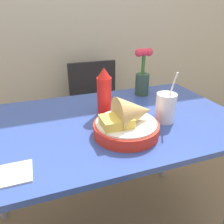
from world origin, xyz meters
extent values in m
cube|color=#334C9E|center=(0.00, 0.00, 0.74)|extent=(1.30, 0.75, 0.02)
cylinder|color=gray|center=(0.59, 0.31, 0.37)|extent=(0.05, 0.05, 0.73)
cylinder|color=black|center=(-0.01, 0.50, 0.21)|extent=(0.03, 0.03, 0.43)
cylinder|color=black|center=(0.35, 0.50, 0.21)|extent=(0.03, 0.03, 0.43)
cylinder|color=black|center=(-0.01, 0.86, 0.21)|extent=(0.03, 0.03, 0.43)
cylinder|color=black|center=(0.35, 0.86, 0.21)|extent=(0.03, 0.03, 0.43)
cube|color=black|center=(0.17, 0.68, 0.44)|extent=(0.40, 0.40, 0.02)
cube|color=black|center=(0.17, 0.87, 0.64)|extent=(0.40, 0.03, 0.39)
cylinder|color=red|center=(0.05, -0.14, 0.78)|extent=(0.27, 0.27, 0.05)
cylinder|color=white|center=(0.05, -0.14, 0.81)|extent=(0.25, 0.25, 0.01)
cone|color=tan|center=(0.09, -0.14, 0.85)|extent=(0.15, 0.15, 0.15)
cube|color=#E5C14C|center=(0.01, -0.16, 0.82)|extent=(0.12, 0.10, 0.04)
cylinder|color=red|center=(0.03, 0.07, 0.85)|extent=(0.07, 0.07, 0.19)
cone|color=red|center=(0.03, 0.07, 0.96)|extent=(0.06, 0.06, 0.05)
cylinder|color=silver|center=(0.26, -0.09, 0.82)|extent=(0.09, 0.09, 0.13)
cylinder|color=black|center=(0.26, -0.09, 0.81)|extent=(0.08, 0.08, 0.11)
cylinder|color=white|center=(0.28, -0.09, 0.88)|extent=(0.01, 0.08, 0.22)
cylinder|color=#2D4738|center=(0.32, 0.25, 0.82)|extent=(0.08, 0.08, 0.13)
cylinder|color=#33722D|center=(0.32, 0.25, 0.94)|extent=(0.02, 0.02, 0.11)
sphere|color=#DB334C|center=(0.32, 0.25, 1.01)|extent=(0.05, 0.05, 0.05)
sphere|color=#DB334C|center=(0.29, 0.25, 1.01)|extent=(0.05, 0.05, 0.05)
sphere|color=#DB334C|center=(0.35, 0.25, 1.01)|extent=(0.05, 0.05, 0.05)
cube|color=white|center=(-0.39, -0.25, 0.76)|extent=(0.14, 0.11, 0.01)
camera|label=1|loc=(-0.26, -0.86, 1.22)|focal=35.00mm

